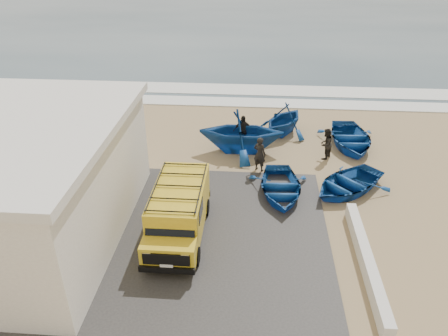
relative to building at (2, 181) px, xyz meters
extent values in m
plane|color=tan|center=(7.50, 2.00, -2.16)|extent=(160.00, 160.00, 0.00)
cube|color=#3A3835|center=(5.50, 0.00, -2.14)|extent=(12.00, 10.00, 0.05)
cube|color=#385166|center=(7.50, 58.00, -2.16)|extent=(180.00, 88.00, 0.01)
cube|color=white|center=(7.50, 14.00, -2.13)|extent=(180.00, 1.60, 0.06)
cube|color=white|center=(7.50, 16.50, -2.14)|extent=(180.00, 2.20, 0.04)
cube|color=white|center=(0.00, 0.00, -0.16)|extent=(8.00, 9.00, 4.00)
cube|color=black|center=(3.95, 1.50, 0.44)|extent=(0.08, 0.70, 0.90)
cube|color=silver|center=(12.50, -1.00, -1.89)|extent=(0.35, 6.00, 0.55)
cube|color=yellow|center=(6.08, 0.60, -1.07)|extent=(1.76, 3.62, 1.53)
cube|color=yellow|center=(6.08, -1.63, -1.42)|extent=(1.76, 0.83, 0.83)
cube|color=black|center=(6.08, -1.19, -0.68)|extent=(1.62, 0.31, 0.67)
cube|color=black|center=(6.08, -2.06, -1.33)|extent=(1.50, 0.07, 0.42)
cube|color=black|center=(6.08, -2.09, -1.73)|extent=(1.80, 0.13, 0.20)
cube|color=black|center=(6.08, 0.55, -0.24)|extent=(1.67, 3.34, 0.06)
cylinder|color=black|center=(5.25, -1.26, -1.84)|extent=(0.20, 0.65, 0.65)
cylinder|color=black|center=(5.25, 1.62, -1.84)|extent=(0.20, 0.65, 0.65)
cylinder|color=black|center=(6.90, -1.26, -1.84)|extent=(0.20, 0.65, 0.65)
cylinder|color=black|center=(6.90, 1.62, -1.84)|extent=(0.20, 0.65, 0.65)
imported|color=#134B9B|center=(9.83, 3.27, -1.79)|extent=(2.75, 3.71, 0.74)
imported|color=#134B9B|center=(12.68, 3.80, -1.78)|extent=(4.53, 4.47, 0.77)
imported|color=#134B9B|center=(8.03, 7.18, -1.07)|extent=(4.16, 3.60, 2.18)
imported|color=#134B9B|center=(13.55, 8.21, -1.74)|extent=(3.11, 4.23, 0.85)
imported|color=#134B9B|center=(10.20, 9.48, -1.32)|extent=(4.05, 4.20, 1.70)
imported|color=black|center=(8.94, 5.33, -1.33)|extent=(0.72, 0.64, 1.66)
imported|color=black|center=(12.09, 6.75, -1.39)|extent=(0.90, 0.95, 1.54)
imported|color=black|center=(8.07, 7.85, -1.34)|extent=(0.99, 0.49, 1.64)
camera|label=1|loc=(8.68, -12.35, 7.77)|focal=35.00mm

